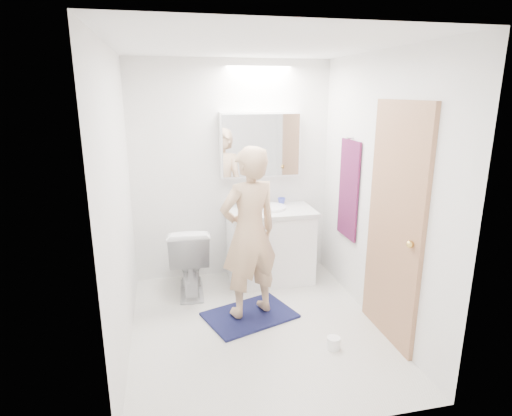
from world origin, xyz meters
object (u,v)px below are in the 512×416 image
object	(u,v)px
vanity_cabinet	(270,247)
medicine_cabinet	(260,145)
toothbrush_cup	(281,201)
toilet	(189,258)
soap_bottle_b	(246,199)
person	(249,233)
soap_bottle_a	(242,199)
toilet_paper_roll	(333,343)

from	to	relation	value
vanity_cabinet	medicine_cabinet	size ratio (longest dim) A/B	1.02
vanity_cabinet	toothbrush_cup	distance (m)	0.53
vanity_cabinet	toothbrush_cup	size ratio (longest dim) A/B	10.18
toilet	toothbrush_cup	size ratio (longest dim) A/B	8.46
soap_bottle_b	person	bearing A→B (deg)	-99.68
toilet	medicine_cabinet	bearing A→B (deg)	-155.34
medicine_cabinet	soap_bottle_b	xyz separation A→B (m)	(-0.16, -0.03, -0.59)
soap_bottle_a	toothbrush_cup	size ratio (longest dim) A/B	2.24
person	soap_bottle_a	size ratio (longest dim) A/B	7.93
vanity_cabinet	soap_bottle_a	world-z (taller)	soap_bottle_a
person	toilet_paper_roll	distance (m)	1.17
medicine_cabinet	toothbrush_cup	xyz separation A→B (m)	(0.24, -0.05, -0.64)
person	toilet_paper_roll	bearing A→B (deg)	111.98
soap_bottle_a	toilet_paper_roll	size ratio (longest dim) A/B	1.80
toilet	toothbrush_cup	distance (m)	1.21
medicine_cabinet	vanity_cabinet	bearing A→B (deg)	-71.73
toilet	toilet_paper_roll	bearing A→B (deg)	132.87
medicine_cabinet	soap_bottle_b	bearing A→B (deg)	-169.47
medicine_cabinet	toilet	xyz separation A→B (m)	(-0.83, -0.33, -1.13)
soap_bottle_b	toilet	bearing A→B (deg)	-156.21
toothbrush_cup	toilet_paper_roll	bearing A→B (deg)	-89.58
toothbrush_cup	soap_bottle_b	bearing A→B (deg)	177.14
vanity_cabinet	toilet	bearing A→B (deg)	-172.72
soap_bottle_a	person	bearing A→B (deg)	-96.61
medicine_cabinet	soap_bottle_a	world-z (taller)	medicine_cabinet
toilet	soap_bottle_a	bearing A→B (deg)	-153.37
person	soap_bottle_a	distance (m)	0.93
vanity_cabinet	soap_bottle_b	bearing A→B (deg)	142.03
person	vanity_cabinet	bearing A→B (deg)	-136.23
toilet_paper_roll	toothbrush_cup	bearing A→B (deg)	90.42
toilet	person	xyz separation A→B (m)	(0.51, -0.65, 0.46)
medicine_cabinet	toilet_paper_roll	size ratio (longest dim) A/B	8.00
medicine_cabinet	toothbrush_cup	world-z (taller)	medicine_cabinet
vanity_cabinet	soap_bottle_a	size ratio (longest dim) A/B	4.54
toilet	toilet_paper_roll	world-z (taller)	toilet
vanity_cabinet	medicine_cabinet	xyz separation A→B (m)	(-0.07, 0.21, 1.11)
vanity_cabinet	person	size ratio (longest dim) A/B	0.57
soap_bottle_b	toothbrush_cup	size ratio (longest dim) A/B	2.07
toothbrush_cup	medicine_cabinet	bearing A→B (deg)	168.19
soap_bottle_a	toothbrush_cup	xyz separation A→B (m)	(0.46, 0.01, -0.06)
medicine_cabinet	toilet	distance (m)	1.44
medicine_cabinet	toilet_paper_roll	world-z (taller)	medicine_cabinet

